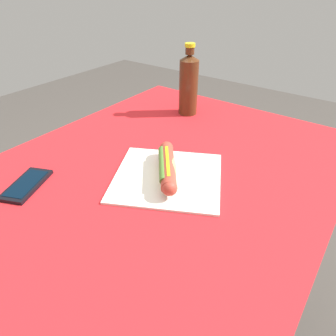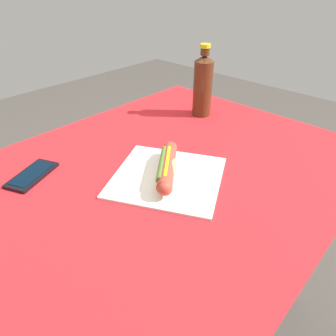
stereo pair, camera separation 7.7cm
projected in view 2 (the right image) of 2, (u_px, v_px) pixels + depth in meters
ground_plane at (160, 319)px, 1.21m from camera, size 6.00×6.00×0.00m
dining_table at (157, 208)px, 0.88m from camera, size 1.16×0.87×0.73m
paper_wrapper at (168, 177)px, 0.79m from camera, size 0.36×0.36×0.01m
hot_dog at (168, 167)px, 0.77m from camera, size 0.18×0.15×0.05m
cell_phone at (32, 175)px, 0.79m from camera, size 0.15×0.12×0.01m
soda_bottle at (203, 85)px, 1.07m from camera, size 0.07×0.07×0.25m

